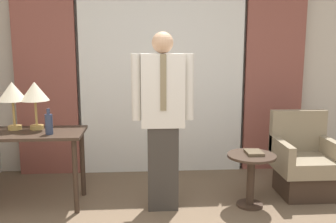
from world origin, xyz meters
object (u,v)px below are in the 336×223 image
Objects in this scene: table_lamp_left at (12,93)px; person at (163,115)px; desk at (23,143)px; armchair at (304,165)px; book at (254,153)px; side_table at (251,171)px; bottle_near_edge at (49,124)px; table_lamp_right at (35,93)px.

person reaches higher than table_lamp_left.
armchair reaches higher than desk.
book is (2.41, -0.28, -0.58)m from table_lamp_left.
armchair is 4.49× the size of book.
desk is at bearing 175.88° from book.
side_table is at bearing -7.17° from table_lamp_left.
bottle_near_edge reaches higher than desk.
table_lamp_left is 1.53m from person.
desk is 0.69× the size of person.
desk is 2.21× the size of side_table.
book is at bearing 0.42° from person.
side_table is (2.27, -0.18, -0.28)m from desk.
table_lamp_right is at bearing 0.00° from table_lamp_left.
person is at bearing -170.24° from armchair.
person reaches higher than armchair.
person is 1.94× the size of armchair.
table_lamp_right reaches higher than book.
desk is at bearing -178.15° from armchair.
desk is at bearing -47.16° from table_lamp_left.
side_table is at bearing -7.90° from table_lamp_right.
table_lamp_left is 1.94× the size of bottle_near_edge.
table_lamp_left is 2.49m from book.
armchair reaches higher than book.
bottle_near_edge is 2.71m from armchair.
table_lamp_left is (-0.11, 0.12, 0.49)m from desk.
book is (2.01, -0.05, -0.31)m from bottle_near_edge.
table_lamp_right is 2.94m from armchair.
table_lamp_right is at bearing 127.54° from bottle_near_edge.
person is at bearing -7.09° from desk.
table_lamp_left is at bearing 173.26° from book.
table_lamp_left is 3.16m from armchair.
armchair is (2.65, 0.21, -0.54)m from bottle_near_edge.
person is at bearing -179.58° from book.
book is (2.30, -0.17, -0.09)m from desk.
bottle_near_edge is (0.18, -0.24, -0.27)m from table_lamp_right.
armchair is at bearing 4.59° from bottle_near_edge.
table_lamp_left reaches higher than desk.
armchair is 1.66× the size of side_table.
person is 8.70× the size of book.
table_lamp_left is 0.90× the size of side_table.
person is at bearing -2.85° from bottle_near_edge.
side_table is at bearing -157.60° from armchair.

